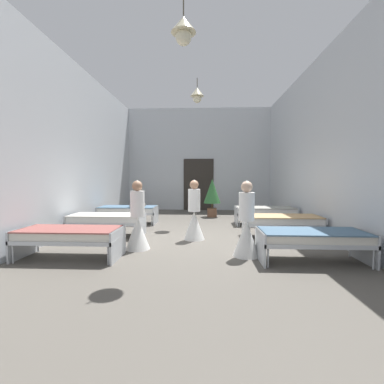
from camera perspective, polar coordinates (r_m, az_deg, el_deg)
The scene contains 13 objects.
ground_plane at distance 6.96m, azimuth 0.21°, elevation -10.04°, with size 7.21×12.04×0.10m, color #59544C.
room_shell at distance 8.21m, azimuth 0.66°, elevation 9.05°, with size 7.01×11.64×4.76m.
bed_left_row_0 at distance 5.62m, azimuth -24.74°, elevation -8.45°, with size 1.90×0.84×0.57m.
bed_right_row_0 at distance 5.36m, azimuth 24.38°, elevation -9.00°, with size 1.90×0.84×0.57m.
bed_left_row_1 at distance 7.32m, azimuth -17.81°, elevation -5.63°, with size 1.90×0.84×0.57m.
bed_right_row_1 at distance 7.13m, azimuth 18.75°, elevation -5.89°, with size 1.90×0.84×0.57m.
bed_left_row_2 at distance 9.11m, azimuth -13.58°, elevation -3.86°, with size 1.90×0.84×0.57m.
bed_right_row_2 at distance 8.95m, azimuth 15.41°, elevation -4.01°, with size 1.90×0.84×0.57m.
nurse_near_aisle at distance 5.33m, azimuth 11.59°, elevation -7.86°, with size 0.52×0.52×1.49m.
nurse_mid_aisle at distance 6.61m, azimuth 0.46°, elevation -5.63°, with size 0.52×0.52×1.49m.
nurse_far_aisle at distance 5.84m, azimuth -11.60°, elevation -6.87°, with size 0.52×0.52×1.49m.
patient_seated_primary at distance 8.93m, azimuth -11.55°, elevation -1.20°, with size 0.44×0.44×0.80m.
potted_plant at distance 10.31m, azimuth 4.34°, elevation -0.27°, with size 0.65×0.65×1.48m.
Camera 1 is at (0.31, -6.77, 1.55)m, focal length 24.83 mm.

